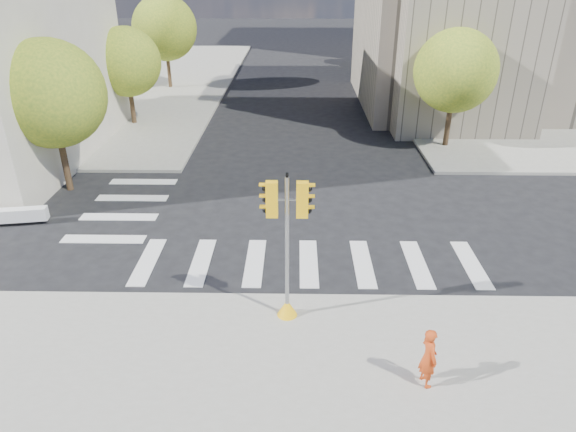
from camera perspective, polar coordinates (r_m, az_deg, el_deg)
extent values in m
plane|color=black|center=(18.92, 2.49, -2.05)|extent=(160.00, 160.00, 0.00)
cube|color=gray|center=(48.16, 26.92, 12.97)|extent=(28.00, 40.00, 0.15)
cube|color=gray|center=(47.70, -23.83, 13.46)|extent=(28.00, 40.00, 0.15)
cube|color=gray|center=(33.10, 19.10, 21.63)|extent=(8.00, 8.00, 14.00)
cylinder|color=#382616|center=(24.19, -23.52, 5.40)|extent=(0.28, 0.28, 2.45)
sphere|color=#4F7421|center=(23.40, -24.84, 12.21)|extent=(4.40, 4.40, 4.40)
cylinder|color=#382616|center=(33.17, -16.89, 11.48)|extent=(0.28, 0.28, 2.17)
sphere|color=#4F7421|center=(32.63, -17.53, 16.02)|extent=(4.00, 4.00, 4.00)
cylinder|color=#382616|center=(42.53, -13.07, 15.34)|extent=(0.28, 0.28, 2.62)
sphere|color=#4F7421|center=(42.07, -13.54, 19.65)|extent=(4.80, 4.80, 4.80)
cylinder|color=#382616|center=(28.90, 17.32, 9.52)|extent=(0.28, 0.28, 2.38)
sphere|color=#4F7421|center=(28.26, 18.12, 15.08)|extent=(4.20, 4.20, 4.20)
cylinder|color=#382616|center=(40.21, 12.90, 14.67)|extent=(0.28, 0.28, 2.52)
sphere|color=#4F7421|center=(39.73, 13.37, 19.04)|extent=(4.60, 4.60, 4.60)
cylinder|color=#382616|center=(51.87, 10.34, 17.29)|extent=(0.28, 0.28, 2.27)
sphere|color=#4F7421|center=(51.52, 10.59, 20.29)|extent=(4.00, 4.00, 4.00)
cylinder|color=black|center=(32.17, 17.08, 16.63)|extent=(0.12, 0.12, 8.00)
cylinder|color=black|center=(45.70, 12.47, 19.74)|extent=(0.12, 0.12, 8.00)
cone|color=yellow|center=(14.47, -0.10, -10.12)|extent=(0.56, 0.56, 0.50)
cylinder|color=gray|center=(13.46, -0.10, -3.87)|extent=(0.11, 0.11, 4.15)
cylinder|color=black|center=(12.53, -0.11, 4.54)|extent=(0.07, 0.07, 0.12)
cylinder|color=gray|center=(12.78, -0.11, 1.84)|extent=(0.90, 0.07, 0.06)
cube|color=yellow|center=(12.80, -1.81, 1.85)|extent=(0.30, 0.22, 0.95)
cube|color=yellow|center=(12.78, 1.60, 1.82)|extent=(0.30, 0.22, 0.95)
imported|color=#C23D12|center=(12.55, 15.34, -14.90)|extent=(0.50, 0.64, 1.54)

